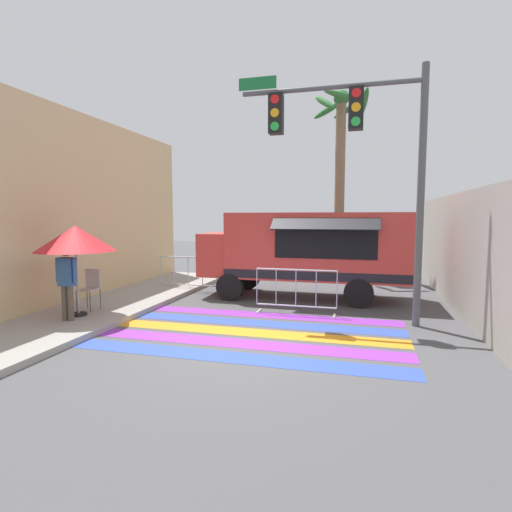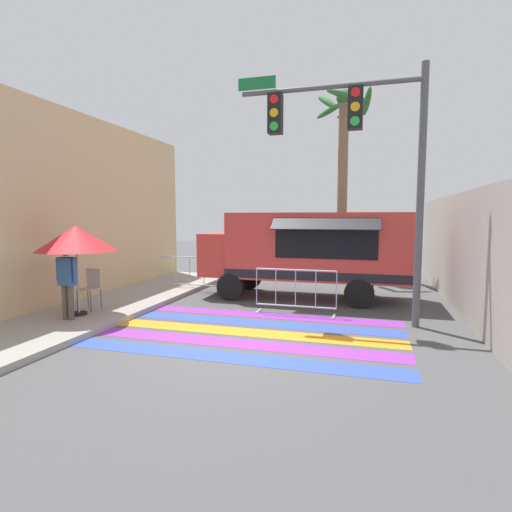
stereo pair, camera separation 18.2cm
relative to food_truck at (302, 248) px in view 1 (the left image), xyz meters
The scene contains 13 objects.
ground_plane 4.97m from the food_truck, 95.92° to the right, with size 60.00×60.00×0.00m, color #4C4C4F.
sidewalk_left 7.50m from the food_truck, 140.18° to the right, with size 4.40×16.00×0.13m.
building_left_facade 7.69m from the food_truck, 141.73° to the right, with size 0.25×16.00×5.29m.
concrete_wall_right 4.51m from the food_truck, 22.28° to the right, with size 0.20×16.00×3.04m.
crosswalk_painted 4.22m from the food_truck, 97.11° to the right, with size 6.40×3.60×0.01m.
food_truck is the anchor object (origin of this frame).
traffic_signal_pole 3.90m from the food_truck, 57.85° to the right, with size 4.17×0.29×5.65m.
patio_umbrella 6.15m from the food_truck, 138.57° to the right, with size 1.78×1.78×2.09m.
folding_chair 5.90m from the food_truck, 144.34° to the right, with size 0.41×0.41×1.00m.
vendor_person 6.39m from the food_truck, 135.26° to the right, with size 0.53×0.22×1.65m.
barricade_front 2.29m from the food_truck, 85.36° to the right, with size 2.03×0.44×1.13m.
barricade_side 3.86m from the food_truck, behind, with size 2.02×0.44×1.13m.
palm_tree 5.61m from the food_truck, 79.55° to the left, with size 2.27×2.28×7.31m.
Camera 1 is at (2.23, -7.07, 2.41)m, focal length 28.00 mm.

